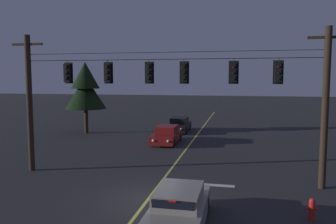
{
  "coord_description": "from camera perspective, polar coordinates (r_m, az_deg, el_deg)",
  "views": [
    {
      "loc": [
        3.73,
        -13.72,
        5.13
      ],
      "look_at": [
        0.0,
        3.97,
        3.35
      ],
      "focal_mm": 36.27,
      "sensor_mm": 36.0,
      "label": 1
    }
  ],
  "objects": [
    {
      "name": "stop_bar_paint",
      "position": [
        16.99,
        5.28,
        -11.98
      ],
      "size": [
        3.4,
        0.36,
        0.01
      ],
      "primitive_type": "cube",
      "color": "silver",
      "rests_on": "ground"
    },
    {
      "name": "ground_plane",
      "position": [
        15.11,
        -3.2,
        -14.24
      ],
      "size": [
        180.0,
        180.0,
        0.0
      ],
      "primitive_type": "plane",
      "color": "#28282B"
    },
    {
      "name": "traffic_light_right_inner",
      "position": [
        16.89,
        2.67,
        6.66
      ],
      "size": [
        0.48,
        0.41,
        1.22
      ],
      "color": "black"
    },
    {
      "name": "car_oncoming_lead",
      "position": [
        27.14,
        -0.2,
        -3.89
      ],
      "size": [
        1.8,
        4.42,
        1.39
      ],
      "color": "maroon",
      "rests_on": "ground"
    },
    {
      "name": "lane_centre_stripe",
      "position": [
        23.56,
        2.53,
        -6.96
      ],
      "size": [
        0.14,
        60.0,
        0.01
      ],
      "primitive_type": "cube",
      "color": "#D1C64C",
      "rests_on": "ground"
    },
    {
      "name": "traffic_light_centre",
      "position": [
        17.28,
        -3.28,
        6.64
      ],
      "size": [
        0.48,
        0.41,
        1.22
      ],
      "color": "black"
    },
    {
      "name": "signal_span_assembly",
      "position": [
        17.15,
        -0.69,
        1.49
      ],
      "size": [
        17.02,
        0.32,
        7.5
      ],
      "color": "#2D2116",
      "rests_on": "ground"
    },
    {
      "name": "traffic_light_rightmost",
      "position": [
        16.68,
        10.97,
        6.58
      ],
      "size": [
        0.48,
        0.41,
        1.22
      ],
      "color": "black"
    },
    {
      "name": "car_oncoming_trailing",
      "position": [
        32.96,
        1.91,
        -2.2
      ],
      "size": [
        1.8,
        4.42,
        1.39
      ],
      "color": "black",
      "rests_on": "ground"
    },
    {
      "name": "car_waiting_near_lane",
      "position": [
        12.27,
        1.92,
        -15.82
      ],
      "size": [
        1.8,
        4.33,
        1.39
      ],
      "color": "gray",
      "rests_on": "ground"
    },
    {
      "name": "traffic_light_far_right",
      "position": [
        16.77,
        18.09,
        6.4
      ],
      "size": [
        0.48,
        0.41,
        1.22
      ],
      "color": "black"
    },
    {
      "name": "traffic_light_leftmost",
      "position": [
        18.95,
        -16.58,
        6.32
      ],
      "size": [
        0.48,
        0.41,
        1.22
      ],
      "color": "black"
    },
    {
      "name": "traffic_light_left_inner",
      "position": [
        17.98,
        -10.14,
        6.52
      ],
      "size": [
        0.48,
        0.41,
        1.22
      ],
      "color": "black"
    },
    {
      "name": "fire_hydrant",
      "position": [
        13.77,
        23.03,
        -14.76
      ],
      "size": [
        0.44,
        0.22,
        0.84
      ],
      "color": "red",
      "rests_on": "ground"
    },
    {
      "name": "tree_verge_near",
      "position": [
        32.71,
        -13.7,
        3.98
      ],
      "size": [
        3.8,
        3.8,
        6.69
      ],
      "color": "#332316",
      "rests_on": "ground"
    }
  ]
}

